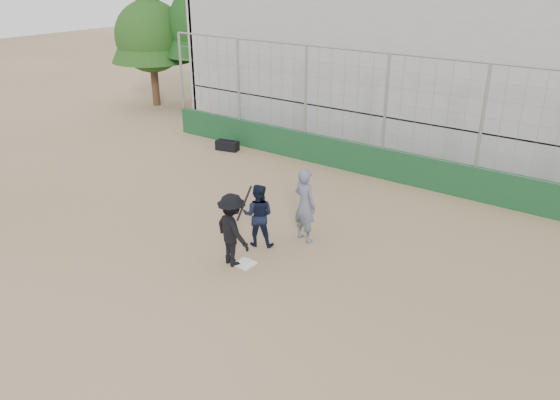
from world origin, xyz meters
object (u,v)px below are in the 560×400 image
Objects in this scene: catcher_crouched at (258,225)px; equipment_bag at (227,145)px; batter_at_plate at (232,230)px; umpire at (305,209)px.

equipment_bag is (-5.62, 5.24, -0.37)m from catcher_crouched.
batter_at_plate reaches higher than equipment_bag.
umpire reaches higher than catcher_crouched.
batter_at_plate is 2.10m from umpire.
batter_at_plate is 1.10× the size of umpire.
equipment_bag is at bearing 137.00° from catcher_crouched.
catcher_crouched is 1.21× the size of equipment_bag.
umpire is (0.76, 0.92, 0.31)m from catcher_crouched.
catcher_crouched is at bearing -43.00° from equipment_bag.
equipment_bag is at bearing -19.97° from umpire.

